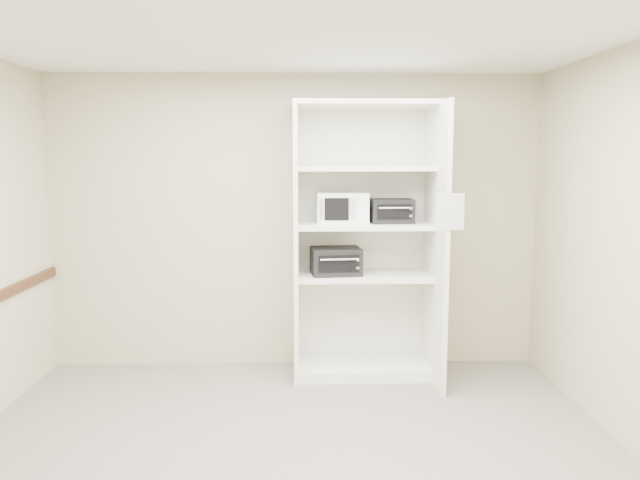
{
  "coord_description": "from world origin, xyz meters",
  "views": [
    {
      "loc": [
        0.08,
        -3.75,
        1.94
      ],
      "look_at": [
        0.22,
        1.32,
        1.27
      ],
      "focal_mm": 35.0,
      "sensor_mm": 36.0,
      "label": 1
    }
  ],
  "objects_px": {
    "microwave": "(342,208)",
    "toaster_oven_upper": "(391,211)",
    "toaster_oven_lower": "(336,261)",
    "shelving_unit": "(369,250)"
  },
  "relations": [
    {
      "from": "microwave",
      "to": "toaster_oven_upper",
      "type": "distance_m",
      "value": 0.44
    },
    {
      "from": "toaster_oven_upper",
      "to": "toaster_oven_lower",
      "type": "xyz_separation_m",
      "value": [
        -0.5,
        -0.06,
        -0.44
      ]
    },
    {
      "from": "shelving_unit",
      "to": "toaster_oven_upper",
      "type": "distance_m",
      "value": 0.4
    },
    {
      "from": "toaster_oven_lower",
      "to": "shelving_unit",
      "type": "bearing_deg",
      "value": 1.8
    },
    {
      "from": "microwave",
      "to": "toaster_oven_upper",
      "type": "bearing_deg",
      "value": -5.56
    },
    {
      "from": "microwave",
      "to": "toaster_oven_lower",
      "type": "xyz_separation_m",
      "value": [
        -0.06,
        -0.1,
        -0.47
      ]
    },
    {
      "from": "shelving_unit",
      "to": "toaster_oven_lower",
      "type": "height_order",
      "value": "shelving_unit"
    },
    {
      "from": "toaster_oven_lower",
      "to": "microwave",
      "type": "bearing_deg",
      "value": 52.02
    },
    {
      "from": "microwave",
      "to": "toaster_oven_upper",
      "type": "height_order",
      "value": "microwave"
    },
    {
      "from": "microwave",
      "to": "toaster_oven_lower",
      "type": "bearing_deg",
      "value": -122.72
    }
  ]
}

